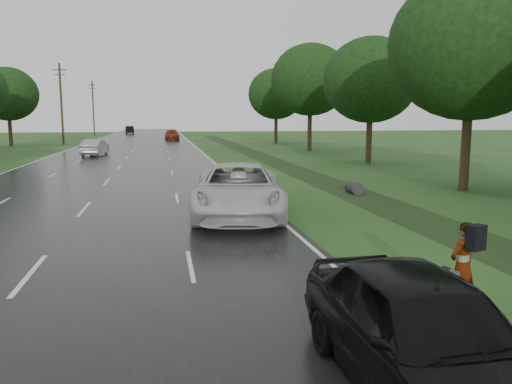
{
  "coord_description": "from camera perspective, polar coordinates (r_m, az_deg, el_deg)",
  "views": [
    {
      "loc": [
        2.92,
        -11.27,
        3.45
      ],
      "look_at": [
        5.58,
        2.77,
        1.3
      ],
      "focal_mm": 35.0,
      "sensor_mm": 36.0,
      "label": 1
    }
  ],
  "objects": [
    {
      "name": "ground",
      "position": [
        12.15,
        -24.42,
        -8.74
      ],
      "size": [
        220.0,
        220.0,
        0.0
      ],
      "primitive_type": "plane",
      "color": "#1F4418",
      "rests_on": "ground"
    },
    {
      "name": "road",
      "position": [
        56.45,
        -13.69,
        4.84
      ],
      "size": [
        14.0,
        180.0,
        0.04
      ],
      "primitive_type": "cube",
      "color": "black",
      "rests_on": "ground"
    },
    {
      "name": "edge_stripe_east",
      "position": [
        56.51,
        -6.82,
        5.05
      ],
      "size": [
        0.12,
        180.0,
        0.01
      ],
      "primitive_type": "cube",
      "color": "silver",
      "rests_on": "road"
    },
    {
      "name": "edge_stripe_west",
      "position": [
        57.2,
        -20.48,
        4.61
      ],
      "size": [
        0.12,
        180.0,
        0.01
      ],
      "primitive_type": "cube",
      "color": "silver",
      "rests_on": "road"
    },
    {
      "name": "center_line",
      "position": [
        56.45,
        -13.69,
        4.87
      ],
      "size": [
        0.12,
        180.0,
        0.01
      ],
      "primitive_type": "cube",
      "color": "silver",
      "rests_on": "road"
    },
    {
      "name": "drainage_ditch",
      "position": [
        31.37,
        5.24,
        2.28
      ],
      "size": [
        2.2,
        120.0,
        0.56
      ],
      "color": "black",
      "rests_on": "ground"
    },
    {
      "name": "utility_pole_far",
      "position": [
        67.4,
        -21.36,
        9.47
      ],
      "size": [
        1.6,
        0.26,
        10.0
      ],
      "color": "#332615",
      "rests_on": "ground"
    },
    {
      "name": "utility_pole_distant",
      "position": [
        97.05,
        -18.11,
        9.18
      ],
      "size": [
        1.6,
        0.26,
        10.0
      ],
      "color": "#332615",
      "rests_on": "ground"
    },
    {
      "name": "tree_east_b",
      "position": [
        25.71,
        23.46,
        15.09
      ],
      "size": [
        7.6,
        7.6,
        10.11
      ],
      "color": "#332615",
      "rests_on": "ground"
    },
    {
      "name": "tree_east_c",
      "position": [
        38.53,
        13.0,
        12.35
      ],
      "size": [
        7.0,
        7.0,
        9.29
      ],
      "color": "#332615",
      "rests_on": "ground"
    },
    {
      "name": "tree_east_d",
      "position": [
        51.6,
        6.24,
        12.63
      ],
      "size": [
        8.0,
        8.0,
        10.76
      ],
      "color": "#332615",
      "rests_on": "ground"
    },
    {
      "name": "tree_east_f",
      "position": [
        65.0,
        2.32,
        11.13
      ],
      "size": [
        7.2,
        7.2,
        9.62
      ],
      "color": "#332615",
      "rests_on": "ground"
    },
    {
      "name": "tree_west_f",
      "position": [
        66.73,
        -26.52,
        9.99
      ],
      "size": [
        7.0,
        7.0,
        9.29
      ],
      "color": "#332615",
      "rests_on": "ground"
    },
    {
      "name": "pedestrian",
      "position": [
        9.79,
        22.53,
        -7.67
      ],
      "size": [
        0.84,
        0.65,
        1.6
      ],
      "rotation": [
        0.0,
        0.0,
        3.51
      ],
      "color": "#A5998C",
      "rests_on": "ground"
    },
    {
      "name": "white_pickup",
      "position": [
        17.29,
        -2.01,
        0.22
      ],
      "size": [
        3.94,
        6.89,
        1.81
      ],
      "primitive_type": "imported",
      "rotation": [
        0.0,
        0.0,
        -0.15
      ],
      "color": "silver",
      "rests_on": "road"
    },
    {
      "name": "dark_sedan",
      "position": [
        6.64,
        18.6,
        -15.08
      ],
      "size": [
        1.97,
        4.73,
        1.6
      ],
      "primitive_type": "imported",
      "rotation": [
        0.0,
        0.0,
        0.02
      ],
      "color": "black",
      "rests_on": "road"
    },
    {
      "name": "silver_sedan",
      "position": [
        46.8,
        -17.93,
        4.87
      ],
      "size": [
        2.13,
        4.59,
        1.46
      ],
      "primitive_type": "imported",
      "rotation": [
        0.0,
        0.0,
        3.0
      ],
      "color": "#95989E",
      "rests_on": "road"
    },
    {
      "name": "far_car_red",
      "position": [
        75.41,
        -9.59,
        6.44
      ],
      "size": [
        2.17,
        5.29,
        1.53
      ],
      "primitive_type": "imported",
      "rotation": [
        0.0,
        0.0,
        -0.0
      ],
      "color": "maroon",
      "rests_on": "road"
    },
    {
      "name": "far_car_dark",
      "position": [
        106.9,
        -14.22,
        6.9
      ],
      "size": [
        1.86,
        4.84,
        1.57
      ],
      "primitive_type": "imported",
      "rotation": [
        0.0,
        0.0,
        3.18
      ],
      "color": "black",
      "rests_on": "road"
    }
  ]
}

